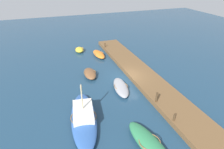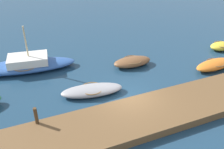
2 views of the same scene
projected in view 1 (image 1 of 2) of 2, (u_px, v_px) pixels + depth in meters
ground_plane at (127, 79)px, 24.49m from camera, size 84.00×84.00×0.00m
dock_platform at (142, 75)px, 24.95m from camera, size 27.75×3.53×0.53m
motorboat_green at (149, 144)px, 14.79m from camera, size 5.45×2.27×0.83m
rowboat_brown at (90, 73)px, 24.99m from camera, size 3.25×1.61×0.72m
rowboat_grey at (121, 87)px, 22.16m from camera, size 4.48×2.18×0.62m
dinghy_yellow at (79, 50)px, 32.58m from camera, size 2.33×1.57×0.69m
rowboat_orange at (99, 54)px, 30.85m from camera, size 3.80×1.67×0.68m
sailboat_blue at (84, 117)px, 17.38m from camera, size 8.16×3.45×3.72m
mooring_post_west at (174, 117)px, 16.76m from camera, size 0.18×0.18×0.73m
mooring_post_mid_west at (157, 97)px, 19.12m from camera, size 0.20×0.20×1.07m
mooring_post_mid_east at (105, 45)px, 33.08m from camera, size 0.19×0.19×0.71m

